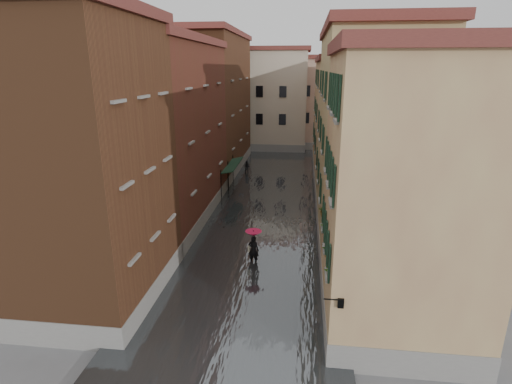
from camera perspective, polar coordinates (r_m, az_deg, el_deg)
The scene contains 16 objects.
ground at distance 21.77m, azimuth -1.60°, elevation -12.86°, with size 120.00×120.00×0.00m, color #5D5D60.
floodwater at distance 33.53m, azimuth 1.65°, elevation -1.52°, with size 10.00×60.00×0.20m, color #3F4346.
building_left_near at distance 19.80m, azimuth -23.18°, elevation 2.93°, with size 6.00×8.00×13.00m, color brown.
building_left_mid at distance 29.67m, azimuth -12.71°, elevation 7.83°, with size 6.00×14.00×12.50m, color #58231C.
building_left_far at distance 43.89m, azimuth -6.24°, elevation 12.12°, with size 6.00×16.00×14.00m, color brown.
building_right_near at distance 17.88m, azimuth 20.00°, elevation -0.66°, with size 6.00×8.00×11.50m, color #9E7251.
building_right_mid at distance 28.26m, azimuth 15.40°, elevation 7.68°, with size 6.00×14.00×13.00m, color tan.
building_right_far at distance 43.11m, azimuth 12.56°, elevation 10.04°, with size 6.00×16.00×11.50m, color #9E7251.
building_end_cream at distance 57.06m, azimuth 1.01°, elevation 12.91°, with size 12.00×9.00×13.00m, color #C1B399.
building_end_pink at distance 58.88m, azimuth 10.17°, elevation 12.30°, with size 10.00×9.00×12.00m, color tan.
awning_near at distance 34.96m, azimuth -3.76°, elevation 3.30°, with size 1.09×3.31×2.80m.
awning_far at distance 37.63m, azimuth -2.99°, elevation 4.31°, with size 1.09×2.72×2.80m.
wall_lantern at distance 14.97m, azimuth 11.92°, elevation -15.16°, with size 0.71×0.22×0.35m.
window_planters at distance 19.33m, azimuth 10.18°, elevation -5.59°, with size 0.59×7.95×0.84m.
pedestrian_main at distance 23.11m, azimuth -0.36°, elevation -7.47°, with size 0.98×0.98×2.06m.
pedestrian_far at distance 42.65m, azimuth -1.26°, elevation 3.52°, with size 0.71×0.56×1.47m, color black.
Camera 1 is at (2.84, -18.59, 10.97)m, focal length 28.00 mm.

